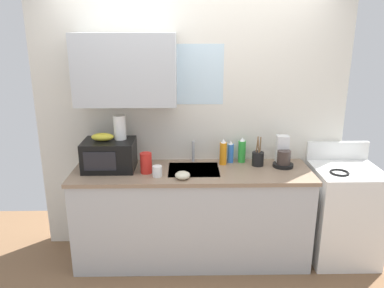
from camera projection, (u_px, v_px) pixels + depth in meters
name	position (u px, v px, depth m)	size (l,w,h in m)	color
kitchen_wall_assembly	(180.00, 114.00, 3.59)	(2.94, 0.42, 2.50)	silver
counter_unit	(192.00, 214.00, 3.56)	(2.17, 0.63, 0.90)	#B2B7BC
sink_faucet	(193.00, 151.00, 3.63)	(0.03, 0.03, 0.20)	#B2B5BA
stove_range	(342.00, 213.00, 3.59)	(0.60, 0.60, 1.08)	white
microwave	(109.00, 155.00, 3.43)	(0.46, 0.35, 0.27)	black
banana_bunch	(103.00, 137.00, 3.38)	(0.20, 0.11, 0.07)	gold
paper_towel_roll	(120.00, 127.00, 3.40)	(0.11, 0.11, 0.22)	white
coffee_maker	(283.00, 155.00, 3.52)	(0.19, 0.21, 0.28)	black
dish_soap_bottle_orange	(223.00, 152.00, 3.55)	(0.07, 0.07, 0.25)	orange
dish_soap_bottle_blue	(231.00, 152.00, 3.61)	(0.06, 0.06, 0.21)	blue
dish_soap_bottle_green	(242.00, 150.00, 3.61)	(0.07, 0.07, 0.25)	green
cereal_canister	(146.00, 163.00, 3.35)	(0.10, 0.10, 0.18)	red
mug_white	(157.00, 171.00, 3.28)	(0.08, 0.08, 0.10)	white
utensil_crock	(258.00, 158.00, 3.54)	(0.11, 0.11, 0.28)	black
small_bowl	(183.00, 175.00, 3.23)	(0.13, 0.13, 0.07)	beige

